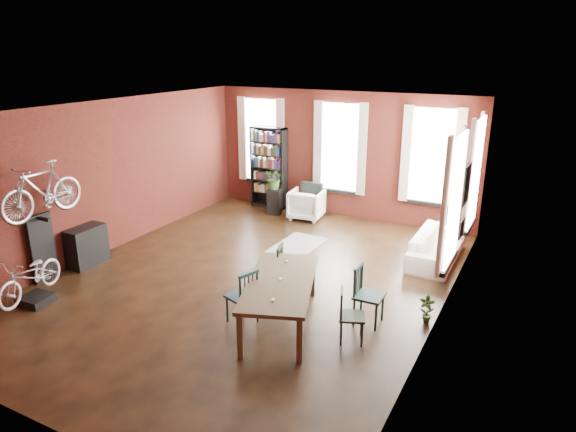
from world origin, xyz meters
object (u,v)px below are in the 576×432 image
Objects in this scene: cream_sofa at (437,242)px; dining_chair_a at (242,296)px; dining_table at (280,302)px; bookshelf at (269,168)px; white_armchair at (307,203)px; console_table at (87,246)px; dining_chair_c at (352,316)px; dining_chair_d at (369,296)px; plant_stand at (274,202)px; bike_trainer at (36,299)px; bicycle_floor at (27,257)px; dining_chair_b at (270,268)px.

dining_chair_a is at bearing 151.14° from cream_sofa.
bookshelf is (-3.31, 5.45, 0.72)m from dining_table.
white_armchair reaches higher than console_table.
dining_chair_c reaches higher than dining_table.
dining_chair_d is at bearing 172.51° from cream_sofa.
dining_chair_c is 6.35m from plant_stand.
dining_chair_a reaches higher than plant_stand.
dining_chair_a reaches higher than bike_trainer.
bike_trainer is at bearing 57.53° from bicycle_floor.
dining_chair_c is at bearing 174.14° from dining_chair_d.
cream_sofa is at bearing 169.54° from dining_chair_a.
dining_table is 1.19m from dining_chair_c.
white_armchair is (-1.93, 4.98, 0.04)m from dining_table.
dining_chair_c is at bearing 172.99° from cream_sofa.
dining_chair_a is 2.02m from dining_chair_d.
plant_stand is at bearing 42.53° from dining_chair_d.
cream_sofa is 7.70m from bicycle_floor.
dining_table is at bearing 22.31° from dining_chair_b.
dining_chair_b is 3.68m from cream_sofa.
dining_chair_a is 6.36m from bookshelf.
bike_trainer is (-5.25, -1.41, -0.34)m from dining_chair_c.
white_armchair is 3.78m from cream_sofa.
dining_chair_b is 0.43× the size of cream_sofa.
cream_sofa reaches higher than plant_stand.
bookshelf is at bearing 83.69° from bike_trainer.
white_armchair reaches higher than cream_sofa.
dining_table is 1.15m from dining_chair_b.
dining_table is 3.30× the size of plant_stand.
dining_chair_a is 5.67m from plant_stand.
dining_chair_c is 0.39× the size of cream_sofa.
white_armchair reaches higher than plant_stand.
dining_chair_c is at bearing -17.71° from dining_table.
dining_table is 1.51× the size of bicycle_floor.
dining_chair_b is 1.08× the size of white_armchair.
dining_chair_b is at bearing 21.36° from bicycle_floor.
bike_trainer is at bearing 131.91° from cream_sofa.
plant_stand is (-0.92, -0.04, -0.08)m from white_armchair.
dining_chair_b is at bearing 107.35° from dining_table.
console_table is 1.79m from bicycle_floor.
bookshelf is at bearing 70.61° from bicycle_floor.
console_table is 5.00m from plant_stand.
dining_chair_b reaches higher than console_table.
bicycle_floor is at bearing -53.48° from dining_chair_a.
cream_sofa is at bearing 41.91° from bike_trainer.
dining_table is 2.69× the size of dining_chair_c.
dining_chair_c is 0.62m from dining_chair_d.
bookshelf is at bearing 42.27° from dining_chair_d.
bike_trainer is (-3.50, -1.12, -0.39)m from dining_chair_a.
bookshelf is 3.28× the size of plant_stand.
white_armchair reaches higher than bike_trainer.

